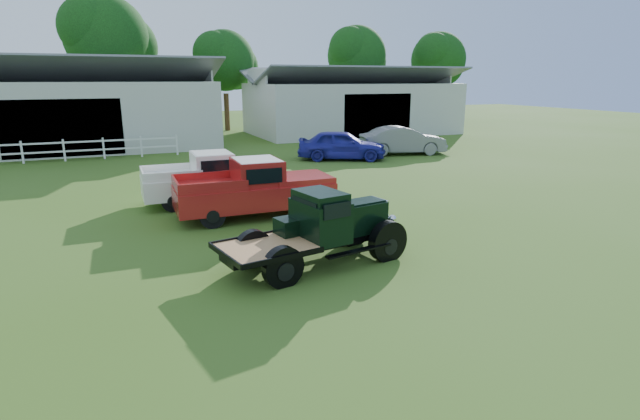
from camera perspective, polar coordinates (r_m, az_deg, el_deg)
name	(u,v)px	position (r m, az deg, el deg)	size (l,w,h in m)	color
ground	(332,264)	(12.32, 1.34, -6.14)	(120.00, 120.00, 0.00)	#396015
shed_left	(66,104)	(36.57, -27.07, 10.73)	(18.80, 10.20, 5.60)	#BABABA
shed_right	(351,101)	(41.95, 3.60, 12.33)	(16.80, 9.20, 5.20)	#BABABA
fence_rail	(43,151)	(30.88, -29.06, 5.89)	(14.20, 0.16, 1.20)	white
tree_b	(109,61)	(44.50, -22.96, 15.44)	(6.90, 6.90, 11.50)	black
tree_c	(225,77)	(44.56, -10.78, 14.69)	(5.40, 5.40, 9.00)	black
tree_d	(356,72)	(49.97, 4.17, 15.47)	(6.00, 6.00, 10.00)	black
tree_e	(437,75)	(52.45, 13.28, 14.82)	(5.70, 5.70, 9.50)	black
vintage_flatbed	(317,229)	(12.01, -0.32, -2.13)	(4.58, 1.81, 1.81)	black
red_pickup	(254,188)	(16.37, -7.50, 2.54)	(5.26, 2.02, 1.92)	#AF1E1B
white_pickup	(210,178)	(18.50, -12.44, 3.55)	(4.91, 1.90, 1.80)	white
misc_car_blue	(342,145)	(27.94, 2.50, 7.45)	(1.95, 4.85, 1.65)	#232395
misc_car_grey	(403,141)	(30.32, 9.45, 7.84)	(1.75, 5.00, 1.65)	slate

